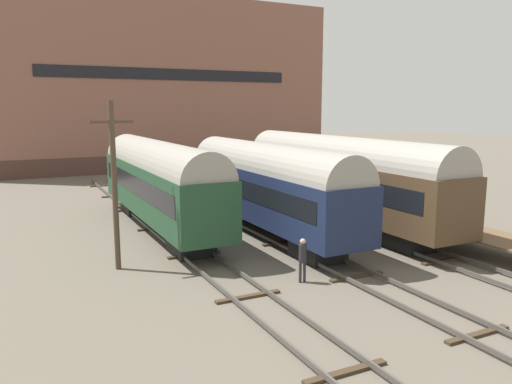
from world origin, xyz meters
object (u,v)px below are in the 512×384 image
at_px(train_car_navy, 267,183).
at_px(person_worker, 303,256).
at_px(train_car_brown, 339,175).
at_px(train_car_green, 159,179).
at_px(bench, 419,209).
at_px(utility_pole, 114,183).

distance_m(train_car_navy, person_worker, 8.04).
distance_m(train_car_brown, train_car_green, 10.62).
xyz_separation_m(train_car_navy, person_worker, (-2.30, -7.49, -1.78)).
distance_m(bench, person_worker, 10.47).
bearing_deg(train_car_navy, train_car_brown, 2.67).
relative_size(train_car_green, bench, 11.86).
height_order(train_car_navy, utility_pole, utility_pole).
distance_m(train_car_green, person_worker, 11.77).
bearing_deg(train_car_green, train_car_navy, -37.32).
height_order(bench, person_worker, bench).
xyz_separation_m(train_car_brown, person_worker, (-7.30, -7.73, -1.94)).
bearing_deg(bench, train_car_brown, 121.62).
bearing_deg(person_worker, train_car_brown, 46.62).
relative_size(train_car_green, person_worker, 9.13).
bearing_deg(person_worker, bench, 20.44).
bearing_deg(train_car_navy, person_worker, -107.08).
height_order(train_car_brown, person_worker, train_car_brown).
bearing_deg(train_car_navy, train_car_green, 142.68).
bearing_deg(train_car_green, train_car_brown, -19.69).
xyz_separation_m(train_car_brown, bench, (2.51, -4.07, -1.59)).
relative_size(train_car_green, train_car_navy, 1.06).
bearing_deg(train_car_brown, bench, -58.38).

